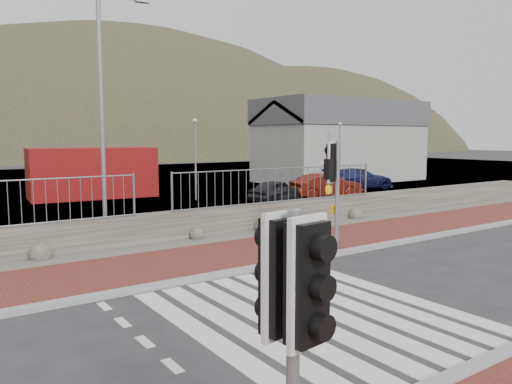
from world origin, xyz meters
TOP-DOWN VIEW (x-y plane):
  - ground at (0.00, 0.00)m, footprint 220.00×220.00m
  - sidewalk_far at (0.00, 4.50)m, footprint 40.00×3.00m
  - kerb_near at (0.00, -3.00)m, footprint 40.00×0.25m
  - kerb_far at (0.00, 3.00)m, footprint 40.00×0.25m
  - zebra_crossing at (-0.00, 0.00)m, footprint 4.62×5.60m
  - gravel_strip at (0.00, 6.50)m, footprint 40.00×1.50m
  - stone_wall at (0.00, 7.30)m, footprint 40.00×0.60m
  - railing at (0.00, 7.15)m, footprint 18.07×0.07m
  - quay at (0.00, 27.90)m, footprint 120.00×40.00m
  - harbor_building at (20.00, 19.90)m, footprint 12.20×6.20m
  - hills_backdrop at (6.74, 87.90)m, footprint 254.00×90.00m
  - traffic_signal_near at (-3.53, -3.82)m, footprint 0.41×0.28m
  - traffic_signal_far at (3.81, 3.40)m, footprint 0.76×0.34m
  - streetlight at (-1.03, 8.08)m, footprint 1.55×0.38m
  - shipping_container at (1.98, 19.86)m, footprint 6.51×3.15m
  - car_a at (8.91, 12.94)m, footprint 3.45×2.11m
  - car_b at (12.08, 12.80)m, footprint 4.02×2.10m
  - car_c at (16.91, 15.09)m, footprint 4.70×3.10m

SIDE VIEW (x-z plane):
  - hills_backdrop at x=6.74m, z-range -73.05..26.95m
  - ground at x=0.00m, z-range 0.00..0.00m
  - quay at x=0.00m, z-range -0.25..0.25m
  - zebra_crossing at x=0.00m, z-range 0.00..0.01m
  - gravel_strip at x=0.00m, z-range 0.00..0.06m
  - sidewalk_far at x=0.00m, z-range 0.00..0.08m
  - kerb_near at x=0.00m, z-range -0.01..0.11m
  - kerb_far at x=0.00m, z-range -0.01..0.11m
  - stone_wall at x=0.00m, z-range 0.00..0.90m
  - car_a at x=8.91m, z-range 0.00..1.10m
  - car_b at x=12.08m, z-range 0.00..1.26m
  - car_c at x=16.91m, z-range 0.00..1.26m
  - shipping_container at x=1.98m, z-range 0.00..2.63m
  - railing at x=0.00m, z-range 1.21..2.43m
  - traffic_signal_near at x=-3.53m, z-range 0.59..3.24m
  - traffic_signal_far at x=3.81m, z-range 0.69..3.78m
  - harbor_building at x=20.00m, z-range 0.03..5.83m
  - streetlight at x=-1.03m, z-range 0.46..7.79m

